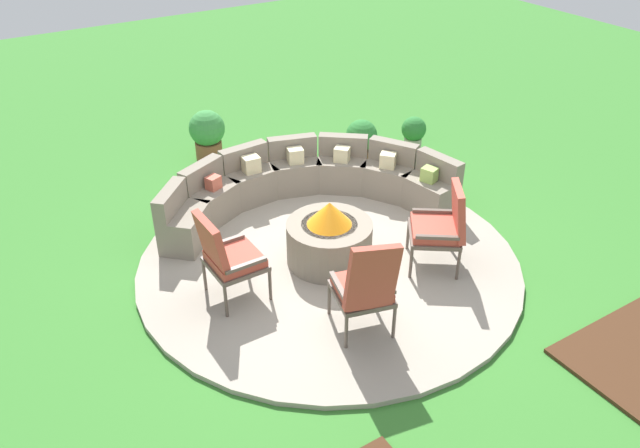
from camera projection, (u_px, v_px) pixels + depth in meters
ground_plane at (329, 264)px, 7.49m from camera, size 24.00×24.00×0.00m
patio_circle at (329, 262)px, 7.48m from camera, size 4.44×4.44×0.06m
fire_pit at (329, 238)px, 7.30m from camera, size 0.99×0.99×0.78m
curved_stone_bench at (303, 185)px, 8.39m from camera, size 3.69×2.10×0.74m
lounge_chair_front_left at (227, 255)px, 6.58m from camera, size 0.61×0.58×1.04m
lounge_chair_front_right at (366, 286)px, 6.11m from camera, size 0.67×0.70×1.14m
lounge_chair_back_left at (443, 224)px, 7.11m from camera, size 0.81×0.84×1.03m
potted_plant_0 at (414, 132)px, 9.91m from camera, size 0.38×0.38×0.58m
potted_plant_1 at (207, 133)px, 9.65m from camera, size 0.54×0.54×0.78m
potted_plant_2 at (361, 141)px, 9.58m from camera, size 0.47×0.47×0.68m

